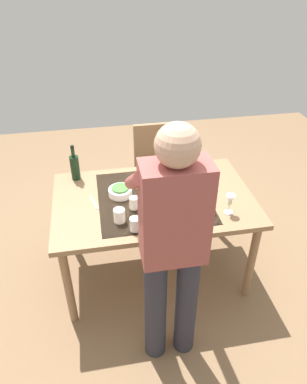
{
  "coord_description": "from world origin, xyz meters",
  "views": [
    {
      "loc": [
        0.39,
        2.19,
        2.35
      ],
      "look_at": [
        0.0,
        0.0,
        0.81
      ],
      "focal_mm": 33.97,
      "sensor_mm": 36.0,
      "label": 1
    }
  ],
  "objects_px": {
    "person_server": "(173,243)",
    "side_bowl_salad": "(120,191)",
    "water_cup_near_right": "(119,215)",
    "serving_bowl_pasta": "(156,183)",
    "dining_table": "(154,205)",
    "chair_near": "(156,165)",
    "dinner_plate_near": "(199,212)",
    "wine_bottle": "(75,167)",
    "wine_glass_left": "(191,178)",
    "water_cup_far_left": "(134,203)",
    "water_cup_near_left": "(135,224)",
    "wine_glass_right": "(230,201)"
  },
  "relations": [
    {
      "from": "chair_near",
      "to": "side_bowl_salad",
      "type": "relative_size",
      "value": 5.06
    },
    {
      "from": "dining_table",
      "to": "chair_near",
      "type": "height_order",
      "value": "chair_near"
    },
    {
      "from": "water_cup_near_right",
      "to": "serving_bowl_pasta",
      "type": "distance_m",
      "value": 0.49
    },
    {
      "from": "dining_table",
      "to": "water_cup_far_left",
      "type": "xyz_separation_m",
      "value": [
        0.16,
        0.11,
        0.12
      ]
    },
    {
      "from": "water_cup_near_right",
      "to": "serving_bowl_pasta",
      "type": "relative_size",
      "value": 0.33
    },
    {
      "from": "wine_bottle",
      "to": "water_cup_far_left",
      "type": "bearing_deg",
      "value": 130.36
    },
    {
      "from": "wine_glass_left",
      "to": "dinner_plate_near",
      "type": "xyz_separation_m",
      "value": [
        0.01,
        0.3,
        -0.1
      ]
    },
    {
      "from": "wine_glass_left",
      "to": "water_cup_near_left",
      "type": "relative_size",
      "value": 1.55
    },
    {
      "from": "serving_bowl_pasta",
      "to": "side_bowl_salad",
      "type": "relative_size",
      "value": 1.67
    },
    {
      "from": "dining_table",
      "to": "wine_bottle",
      "type": "bearing_deg",
      "value": -33.27
    },
    {
      "from": "wine_bottle",
      "to": "serving_bowl_pasta",
      "type": "xyz_separation_m",
      "value": [
        -0.61,
        0.24,
        -0.08
      ]
    },
    {
      "from": "person_server",
      "to": "side_bowl_salad",
      "type": "height_order",
      "value": "person_server"
    },
    {
      "from": "water_cup_far_left",
      "to": "serving_bowl_pasta",
      "type": "xyz_separation_m",
      "value": [
        -0.2,
        -0.24,
        -0.01
      ]
    },
    {
      "from": "dining_table",
      "to": "dinner_plate_near",
      "type": "bearing_deg",
      "value": 140.48
    },
    {
      "from": "chair_near",
      "to": "dinner_plate_near",
      "type": "xyz_separation_m",
      "value": [
        -0.11,
        1.09,
        0.23
      ]
    },
    {
      "from": "water_cup_far_left",
      "to": "wine_glass_left",
      "type": "bearing_deg",
      "value": -160.16
    },
    {
      "from": "chair_near",
      "to": "water_cup_near_left",
      "type": "relative_size",
      "value": 9.36
    },
    {
      "from": "wine_glass_right",
      "to": "serving_bowl_pasta",
      "type": "xyz_separation_m",
      "value": [
        0.45,
        -0.41,
        -0.07
      ]
    },
    {
      "from": "dining_table",
      "to": "chair_near",
      "type": "distance_m",
      "value": 0.88
    },
    {
      "from": "wine_glass_left",
      "to": "side_bowl_salad",
      "type": "bearing_deg",
      "value": -1.99
    },
    {
      "from": "chair_near",
      "to": "serving_bowl_pasta",
      "type": "distance_m",
      "value": 0.77
    },
    {
      "from": "person_server",
      "to": "serving_bowl_pasta",
      "type": "bearing_deg",
      "value": -94.19
    },
    {
      "from": "wine_glass_right",
      "to": "side_bowl_salad",
      "type": "relative_size",
      "value": 0.84
    },
    {
      "from": "wine_bottle",
      "to": "wine_glass_right",
      "type": "bearing_deg",
      "value": 148.5
    },
    {
      "from": "wine_bottle",
      "to": "dinner_plate_near",
      "type": "distance_m",
      "value": 1.06
    },
    {
      "from": "wine_glass_left",
      "to": "serving_bowl_pasta",
      "type": "xyz_separation_m",
      "value": [
        0.26,
        -0.08,
        -0.07
      ]
    },
    {
      "from": "person_server",
      "to": "wine_glass_right",
      "type": "bearing_deg",
      "value": -138.43
    },
    {
      "from": "side_bowl_salad",
      "to": "dinner_plate_near",
      "type": "bearing_deg",
      "value": 149.13
    },
    {
      "from": "wine_glass_right",
      "to": "water_cup_far_left",
      "type": "xyz_separation_m",
      "value": [
        0.65,
        -0.17,
        -0.06
      ]
    },
    {
      "from": "chair_near",
      "to": "person_server",
      "type": "relative_size",
      "value": 0.54
    },
    {
      "from": "wine_glass_right",
      "to": "dinner_plate_near",
      "type": "relative_size",
      "value": 0.66
    },
    {
      "from": "wine_glass_left",
      "to": "water_cup_near_right",
      "type": "height_order",
      "value": "wine_glass_left"
    },
    {
      "from": "serving_bowl_pasta",
      "to": "side_bowl_salad",
      "type": "bearing_deg",
      "value": 11.82
    },
    {
      "from": "wine_bottle",
      "to": "wine_glass_right",
      "type": "relative_size",
      "value": 1.96
    },
    {
      "from": "water_cup_near_right",
      "to": "dinner_plate_near",
      "type": "relative_size",
      "value": 0.43
    },
    {
      "from": "chair_near",
      "to": "side_bowl_salad",
      "type": "height_order",
      "value": "chair_near"
    },
    {
      "from": "person_server",
      "to": "water_cup_far_left",
      "type": "xyz_separation_m",
      "value": [
        0.14,
        -0.63,
        -0.16
      ]
    },
    {
      "from": "water_cup_near_left",
      "to": "serving_bowl_pasta",
      "type": "distance_m",
      "value": 0.53
    },
    {
      "from": "wine_bottle",
      "to": "wine_glass_left",
      "type": "xyz_separation_m",
      "value": [
        -0.87,
        0.31,
        -0.01
      ]
    },
    {
      "from": "wine_glass_left",
      "to": "person_server",
      "type": "bearing_deg",
      "value": 67.96
    },
    {
      "from": "person_server",
      "to": "chair_near",
      "type": "bearing_deg",
      "value": -97.18
    },
    {
      "from": "side_bowl_salad",
      "to": "water_cup_near_left",
      "type": "bearing_deg",
      "value": 97.27
    },
    {
      "from": "wine_glass_right",
      "to": "water_cup_far_left",
      "type": "relative_size",
      "value": 1.62
    },
    {
      "from": "dining_table",
      "to": "dinner_plate_near",
      "type": "distance_m",
      "value": 0.38
    },
    {
      "from": "wine_glass_right",
      "to": "water_cup_near_left",
      "type": "distance_m",
      "value": 0.68
    },
    {
      "from": "water_cup_near_right",
      "to": "dinner_plate_near",
      "type": "height_order",
      "value": "water_cup_near_right"
    },
    {
      "from": "water_cup_near_left",
      "to": "water_cup_near_right",
      "type": "xyz_separation_m",
      "value": [
        0.09,
        -0.11,
        0.0
      ]
    },
    {
      "from": "wine_bottle",
      "to": "side_bowl_salad",
      "type": "relative_size",
      "value": 1.64
    },
    {
      "from": "side_bowl_salad",
      "to": "dinner_plate_near",
      "type": "height_order",
      "value": "side_bowl_salad"
    },
    {
      "from": "chair_near",
      "to": "wine_glass_left",
      "type": "xyz_separation_m",
      "value": [
        -0.12,
        0.79,
        0.33
      ]
    }
  ]
}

